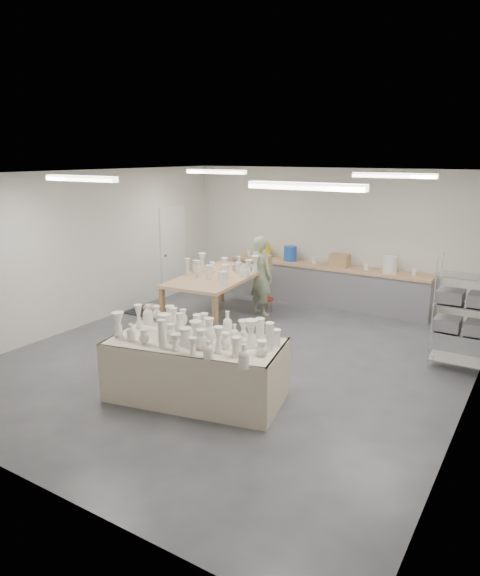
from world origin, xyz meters
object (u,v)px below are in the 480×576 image
Objects in this scene: potter at (261,276)px; red_stool at (267,300)px; drying_table at (196,367)px; work_table at (224,274)px.

potter is 0.65m from red_stool.
drying_table is at bearing 125.83° from potter.
red_stool is (0.00, 0.27, -0.59)m from potter.
drying_table is 7.66× the size of red_stool.
work_table reaches higher than red_stool.
red_stool is at bearing 56.53° from work_table.
red_stool is at bearing 93.37° from drying_table.
work_table is at bearing 105.13° from drying_table.
work_table is at bearing 73.12° from potter.
work_table is 7.88× the size of red_stool.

